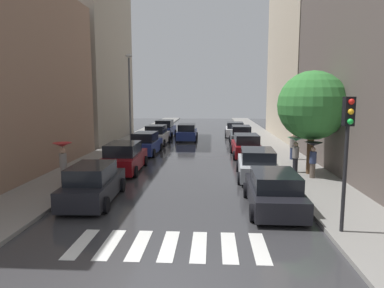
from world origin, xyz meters
name	(u,v)px	position (x,y,z in m)	size (l,w,h in m)	color
ground_plane	(198,145)	(0.00, 24.00, -0.02)	(28.00, 72.00, 0.04)	#333336
sidewalk_left	(128,143)	(-6.50, 24.00, 0.07)	(3.00, 72.00, 0.15)	gray
sidewalk_right	(270,145)	(6.50, 24.00, 0.07)	(3.00, 72.00, 0.15)	gray
crosswalk_stripes	(169,246)	(0.00, 2.31, 0.01)	(5.85, 2.20, 0.01)	silver
building_left_mid	(87,57)	(-11.00, 26.70, 8.19)	(6.00, 12.80, 16.39)	#9E9384
building_right_mid	(311,29)	(11.00, 28.99, 11.02)	(6.00, 15.73, 22.04)	#B2A38C
parked_car_left_nearest	(93,184)	(-3.74, 6.52, 0.76)	(2.14, 4.63, 1.63)	black
parked_car_left_second	(124,158)	(-3.94, 12.55, 0.80)	(2.21, 4.82, 1.72)	maroon
parked_car_left_third	(146,144)	(-3.80, 18.62, 0.79)	(2.15, 4.43, 1.70)	navy
parked_car_left_fourth	(157,135)	(-3.82, 24.03, 0.82)	(2.16, 4.22, 1.78)	silver
parked_car_left_fifth	(165,129)	(-3.89, 30.15, 0.84)	(2.20, 4.29, 1.82)	navy
parked_car_right_nearest	(274,191)	(3.72, 5.98, 0.73)	(2.18, 4.62, 1.54)	black
parked_car_right_second	(257,164)	(3.72, 11.22, 0.76)	(2.33, 4.61, 1.61)	#B2B7BF
parked_car_right_third	(246,146)	(3.76, 17.96, 0.78)	(2.14, 4.49, 1.68)	maroon
parked_car_right_fourth	(241,136)	(3.88, 24.29, 0.82)	(2.13, 4.80, 1.75)	#474C51
parked_car_right_fifth	(235,130)	(3.74, 30.53, 0.75)	(2.27, 4.55, 1.58)	silver
car_midroad	(187,133)	(-1.27, 27.33, 0.76)	(2.12, 4.69, 1.63)	navy
pedestrian_foreground	(296,147)	(5.98, 12.16, 1.57)	(0.96, 0.96, 1.99)	black
pedestrian_near_tree	(313,153)	(6.58, 10.86, 1.49)	(0.91, 0.91, 1.90)	brown
pedestrian_by_kerb	(63,155)	(-6.03, 8.88, 1.59)	(0.92, 0.92, 2.04)	gray
pedestrian_far_side	(292,146)	(6.72, 16.28, 1.05)	(0.36, 0.36, 1.72)	navy
street_tree_right	(312,106)	(6.70, 11.86, 3.92)	(3.76, 3.76, 5.67)	#513823
traffic_light_right_corner	(347,135)	(5.45, 3.39, 3.29)	(0.30, 0.42, 4.30)	black
lamp_post_left	(130,95)	(-5.55, 21.19, 4.51)	(0.60, 0.28, 7.63)	#595B60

